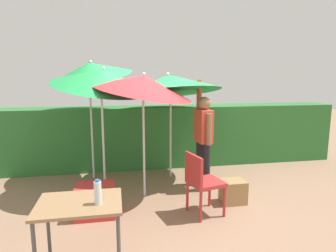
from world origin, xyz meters
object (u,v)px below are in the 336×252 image
object	(u,v)px
umbrella_rainbow	(169,84)
umbrella_yellow	(90,70)
bottle_water	(98,192)
person_vendor	(203,135)
cooler_box	(95,200)
umbrella_navy	(144,84)
umbrella_orange	(102,78)
crate_cardboard	(233,191)
folding_table	(80,211)
chair_plastic	(201,180)

from	to	relation	value
umbrella_rainbow	umbrella_yellow	size ratio (longest dim) A/B	0.90
bottle_water	person_vendor	bearing A→B (deg)	50.81
cooler_box	bottle_water	size ratio (longest dim) A/B	2.28
umbrella_navy	bottle_water	xyz separation A→B (m)	(-0.63, -1.88, -0.96)
person_vendor	cooler_box	bearing A→B (deg)	-157.33
umbrella_rainbow	person_vendor	bearing A→B (deg)	-53.19
umbrella_orange	crate_cardboard	size ratio (longest dim) A/B	6.28
umbrella_yellow	bottle_water	size ratio (longest dim) A/B	10.02
umbrella_rainbow	cooler_box	xyz separation A→B (m)	(-1.31, -1.39, -1.58)
umbrella_rainbow	folding_table	distance (m)	3.16
folding_table	umbrella_rainbow	bearing A→B (deg)	62.32
cooler_box	chair_plastic	bearing A→B (deg)	-9.26
crate_cardboard	folding_table	world-z (taller)	folding_table
cooler_box	crate_cardboard	size ratio (longest dim) A/B	1.51
umbrella_yellow	person_vendor	distance (m)	2.35
umbrella_rainbow	folding_table	world-z (taller)	umbrella_rainbow
umbrella_navy	person_vendor	bearing A→B (deg)	8.64
umbrella_orange	cooler_box	xyz separation A→B (m)	(-0.13, -0.86, -1.68)
umbrella_navy	chair_plastic	xyz separation A→B (m)	(0.71, -0.83, -1.31)
umbrella_yellow	umbrella_navy	distance (m)	1.33
chair_plastic	bottle_water	size ratio (longest dim) A/B	3.71
umbrella_navy	cooler_box	world-z (taller)	umbrella_navy
umbrella_yellow	umbrella_orange	bearing A→B (deg)	-71.04
umbrella_navy	bottle_water	size ratio (longest dim) A/B	8.97
cooler_box	folding_table	bearing A→B (deg)	-92.51
bottle_water	umbrella_navy	bearing A→B (deg)	71.51
umbrella_yellow	umbrella_navy	xyz separation A→B (m)	(0.87, -0.98, -0.23)
umbrella_rainbow	umbrella_orange	bearing A→B (deg)	-156.30
chair_plastic	bottle_water	xyz separation A→B (m)	(-1.34, -1.05, 0.35)
umbrella_navy	umbrella_orange	bearing A→B (deg)	156.62
umbrella_orange	umbrella_navy	bearing A→B (deg)	-23.38
chair_plastic	cooler_box	distance (m)	1.51
chair_plastic	crate_cardboard	world-z (taller)	chair_plastic
bottle_water	folding_table	bearing A→B (deg)	158.39
umbrella_rainbow	folding_table	bearing A→B (deg)	-117.68
umbrella_orange	umbrella_yellow	size ratio (longest dim) A/B	0.95
umbrella_navy	chair_plastic	world-z (taller)	umbrella_navy
umbrella_navy	bottle_water	distance (m)	2.20
person_vendor	bottle_water	bearing A→B (deg)	-129.19
umbrella_rainbow	umbrella_orange	size ratio (longest dim) A/B	0.95
umbrella_rainbow	crate_cardboard	world-z (taller)	umbrella_rainbow
umbrella_orange	bottle_water	world-z (taller)	umbrella_orange
umbrella_yellow	person_vendor	size ratio (longest dim) A/B	1.28
person_vendor	umbrella_rainbow	bearing A→B (deg)	126.81
umbrella_rainbow	person_vendor	distance (m)	1.17
person_vendor	umbrella_orange	bearing A→B (deg)	176.01
umbrella_orange	bottle_water	size ratio (longest dim) A/B	9.50
chair_plastic	umbrella_navy	bearing A→B (deg)	130.46
umbrella_yellow	umbrella_navy	world-z (taller)	umbrella_yellow
umbrella_yellow	chair_plastic	world-z (taller)	umbrella_yellow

